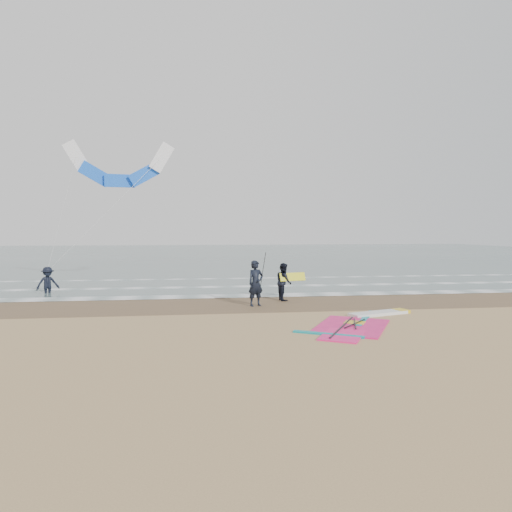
{
  "coord_description": "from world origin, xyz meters",
  "views": [
    {
      "loc": [
        -2.81,
        -14.35,
        3.3
      ],
      "look_at": [
        -0.28,
        5.0,
        2.2
      ],
      "focal_mm": 32.0,
      "sensor_mm": 36.0,
      "label": 1
    }
  ],
  "objects": [
    {
      "name": "person_walking",
      "position": [
        1.25,
        6.63,
        0.88
      ],
      "size": [
        0.74,
        0.92,
        1.77
      ],
      "primitive_type": "imported",
      "rotation": [
        0.0,
        0.0,
        1.66
      ],
      "color": "black",
      "rests_on": "ground"
    },
    {
      "name": "wet_sand_band",
      "position": [
        0.0,
        6.0,
        0.0
      ],
      "size": [
        120.0,
        5.0,
        0.01
      ],
      "primitive_type": "cube",
      "color": "brown",
      "rests_on": "ground"
    },
    {
      "name": "ground",
      "position": [
        0.0,
        0.0,
        0.0
      ],
      "size": [
        120.0,
        120.0,
        0.0
      ],
      "primitive_type": "plane",
      "color": "tan",
      "rests_on": "ground"
    },
    {
      "name": "carried_kiteboard",
      "position": [
        1.65,
        6.53,
        1.12
      ],
      "size": [
        1.3,
        0.51,
        0.39
      ],
      "color": "yellow",
      "rests_on": "ground"
    },
    {
      "name": "foam_waterline",
      "position": [
        0.0,
        10.44,
        0.03
      ],
      "size": [
        120.0,
        9.15,
        0.02
      ],
      "color": "white",
      "rests_on": "ground"
    },
    {
      "name": "surf_kite",
      "position": [
        -7.29,
        13.59,
        6.93
      ],
      "size": [
        6.47,
        3.32,
        7.43
      ],
      "color": "white",
      "rests_on": "ground"
    },
    {
      "name": "held_pole",
      "position": [
        0.04,
        5.2,
        1.46
      ],
      "size": [
        0.17,
        0.86,
        1.82
      ],
      "color": "black",
      "rests_on": "ground"
    },
    {
      "name": "person_wading",
      "position": [
        -10.53,
        10.53,
        0.87
      ],
      "size": [
        1.3,
        1.14,
        1.75
      ],
      "primitive_type": "imported",
      "rotation": [
        0.0,
        0.0,
        0.54
      ],
      "color": "black",
      "rests_on": "ground"
    },
    {
      "name": "windsurf_rig",
      "position": [
        2.96,
        1.04,
        0.03
      ],
      "size": [
        5.37,
        5.08,
        0.13
      ],
      "color": "white",
      "rests_on": "ground"
    },
    {
      "name": "person_standing",
      "position": [
        -0.26,
        5.2,
        1.0
      ],
      "size": [
        0.86,
        0.72,
        1.99
      ],
      "primitive_type": "imported",
      "rotation": [
        0.0,
        0.0,
        0.4
      ],
      "color": "black",
      "rests_on": "ground"
    },
    {
      "name": "sea_water",
      "position": [
        0.0,
        48.0,
        0.01
      ],
      "size": [
        120.0,
        80.0,
        0.02
      ],
      "primitive_type": "cube",
      "color": "#47605E",
      "rests_on": "ground"
    }
  ]
}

